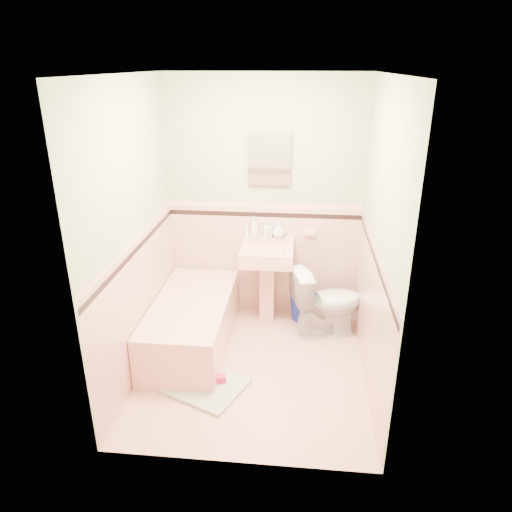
# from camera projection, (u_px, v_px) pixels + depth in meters

# --- Properties ---
(floor) EXTENTS (2.20, 2.20, 0.00)m
(floor) POSITION_uv_depth(u_px,v_px,m) (253.00, 368.00, 4.30)
(floor) COLOR #E7A997
(floor) RESTS_ON ground
(ceiling) EXTENTS (2.20, 2.20, 0.00)m
(ceiling) POSITION_uv_depth(u_px,v_px,m) (252.00, 74.00, 3.34)
(ceiling) COLOR white
(ceiling) RESTS_ON ground
(wall_back) EXTENTS (2.50, 0.00, 2.50)m
(wall_back) POSITION_uv_depth(u_px,v_px,m) (264.00, 202.00, 4.83)
(wall_back) COLOR beige
(wall_back) RESTS_ON ground
(wall_front) EXTENTS (2.50, 0.00, 2.50)m
(wall_front) POSITION_uv_depth(u_px,v_px,m) (233.00, 303.00, 2.81)
(wall_front) COLOR beige
(wall_front) RESTS_ON ground
(wall_left) EXTENTS (0.00, 2.50, 2.50)m
(wall_left) POSITION_uv_depth(u_px,v_px,m) (133.00, 235.00, 3.91)
(wall_left) COLOR beige
(wall_left) RESTS_ON ground
(wall_right) EXTENTS (0.00, 2.50, 2.50)m
(wall_right) POSITION_uv_depth(u_px,v_px,m) (379.00, 244.00, 3.73)
(wall_right) COLOR beige
(wall_right) RESTS_ON ground
(wainscot_back) EXTENTS (2.00, 0.00, 2.00)m
(wainscot_back) POSITION_uv_depth(u_px,v_px,m) (264.00, 261.00, 5.07)
(wainscot_back) COLOR #E9AE9C
(wainscot_back) RESTS_ON ground
(wainscot_front) EXTENTS (2.00, 0.00, 2.00)m
(wainscot_front) POSITION_uv_depth(u_px,v_px,m) (235.00, 391.00, 3.07)
(wainscot_front) COLOR #E9AE9C
(wainscot_front) RESTS_ON ground
(wainscot_left) EXTENTS (0.00, 2.20, 2.20)m
(wainscot_left) POSITION_uv_depth(u_px,v_px,m) (142.00, 304.00, 4.16)
(wainscot_left) COLOR #E9AE9C
(wainscot_left) RESTS_ON ground
(wainscot_right) EXTENTS (0.00, 2.20, 2.20)m
(wainscot_right) POSITION_uv_depth(u_px,v_px,m) (370.00, 316.00, 3.97)
(wainscot_right) COLOR #E9AE9C
(wainscot_right) RESTS_ON ground
(accent_back) EXTENTS (2.00, 0.00, 2.00)m
(accent_back) POSITION_uv_depth(u_px,v_px,m) (264.00, 215.00, 4.86)
(accent_back) COLOR black
(accent_back) RESTS_ON ground
(accent_front) EXTENTS (2.00, 0.00, 2.00)m
(accent_front) POSITION_uv_depth(u_px,v_px,m) (234.00, 320.00, 2.87)
(accent_front) COLOR black
(accent_front) RESTS_ON ground
(accent_left) EXTENTS (0.00, 2.20, 2.20)m
(accent_left) POSITION_uv_depth(u_px,v_px,m) (137.00, 250.00, 3.96)
(accent_left) COLOR black
(accent_left) RESTS_ON ground
(accent_right) EXTENTS (0.00, 2.20, 2.20)m
(accent_right) POSITION_uv_depth(u_px,v_px,m) (375.00, 259.00, 3.78)
(accent_right) COLOR black
(accent_right) RESTS_ON ground
(cap_back) EXTENTS (2.00, 0.00, 2.00)m
(cap_back) POSITION_uv_depth(u_px,v_px,m) (264.00, 205.00, 4.83)
(cap_back) COLOR #E7A79C
(cap_back) RESTS_ON ground
(cap_front) EXTENTS (2.00, 0.00, 2.00)m
(cap_front) POSITION_uv_depth(u_px,v_px,m) (234.00, 306.00, 2.84)
(cap_front) COLOR #E7A79C
(cap_front) RESTS_ON ground
(cap_left) EXTENTS (0.00, 2.20, 2.20)m
(cap_left) POSITION_uv_depth(u_px,v_px,m) (136.00, 238.00, 3.92)
(cap_left) COLOR #E7A79C
(cap_left) RESTS_ON ground
(cap_right) EXTENTS (0.00, 2.20, 2.20)m
(cap_right) POSITION_uv_depth(u_px,v_px,m) (376.00, 247.00, 3.74)
(cap_right) COLOR #E7A79C
(cap_right) RESTS_ON ground
(bathtub) EXTENTS (0.70, 1.50, 0.45)m
(bathtub) POSITION_uv_depth(u_px,v_px,m) (192.00, 324.00, 4.57)
(bathtub) COLOR #E2A492
(bathtub) RESTS_ON floor
(tub_faucet) EXTENTS (0.04, 0.12, 0.04)m
(tub_faucet) POSITION_uv_depth(u_px,v_px,m) (205.00, 257.00, 5.08)
(tub_faucet) COLOR silver
(tub_faucet) RESTS_ON wall_back
(sink) EXTENTS (0.53, 0.48, 0.83)m
(sink) POSITION_uv_depth(u_px,v_px,m) (267.00, 286.00, 4.92)
(sink) COLOR #E2A492
(sink) RESTS_ON floor
(sink_faucet) EXTENTS (0.02, 0.02, 0.10)m
(sink_faucet) POSITION_uv_depth(u_px,v_px,m) (268.00, 233.00, 4.85)
(sink_faucet) COLOR silver
(sink_faucet) RESTS_ON sink
(medicine_cabinet) EXTENTS (0.37, 0.04, 0.47)m
(medicine_cabinet) POSITION_uv_depth(u_px,v_px,m) (270.00, 159.00, 4.63)
(medicine_cabinet) COLOR white
(medicine_cabinet) RESTS_ON wall_back
(soap_dish) EXTENTS (0.12, 0.07, 0.04)m
(soap_dish) POSITION_uv_depth(u_px,v_px,m) (309.00, 233.00, 4.87)
(soap_dish) COLOR #E2A492
(soap_dish) RESTS_ON wall_back
(soap_bottle_left) EXTENTS (0.10, 0.10, 0.22)m
(soap_bottle_left) POSITION_uv_depth(u_px,v_px,m) (254.00, 227.00, 4.88)
(soap_bottle_left) COLOR #B2B2B2
(soap_bottle_left) RESTS_ON sink
(soap_bottle_mid) EXTENTS (0.09, 0.09, 0.17)m
(soap_bottle_mid) POSITION_uv_depth(u_px,v_px,m) (268.00, 229.00, 4.88)
(soap_bottle_mid) COLOR #B2B2B2
(soap_bottle_mid) RESTS_ON sink
(soap_bottle_right) EXTENTS (0.17, 0.17, 0.17)m
(soap_bottle_right) POSITION_uv_depth(u_px,v_px,m) (279.00, 230.00, 4.87)
(soap_bottle_right) COLOR #B2B2B2
(soap_bottle_right) RESTS_ON sink
(tube) EXTENTS (0.04, 0.04, 0.12)m
(tube) POSITION_uv_depth(u_px,v_px,m) (247.00, 231.00, 4.91)
(tube) COLOR white
(tube) RESTS_ON sink
(toilet) EXTENTS (0.78, 0.58, 0.71)m
(toilet) POSITION_uv_depth(u_px,v_px,m) (327.00, 302.00, 4.73)
(toilet) COLOR white
(toilet) RESTS_ON floor
(bucket) EXTENTS (0.33, 0.33, 0.28)m
(bucket) POSITION_uv_depth(u_px,v_px,m) (302.00, 307.00, 5.08)
(bucket) COLOR #1422A5
(bucket) RESTS_ON floor
(bath_mat) EXTENTS (0.93, 0.79, 0.03)m
(bath_mat) POSITION_uv_depth(u_px,v_px,m) (198.00, 383.00, 4.07)
(bath_mat) COLOR #92A489
(bath_mat) RESTS_ON floor
(shoe) EXTENTS (0.18, 0.12, 0.06)m
(shoe) POSITION_uv_depth(u_px,v_px,m) (216.00, 379.00, 4.04)
(shoe) COLOR #BF1E59
(shoe) RESTS_ON bath_mat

